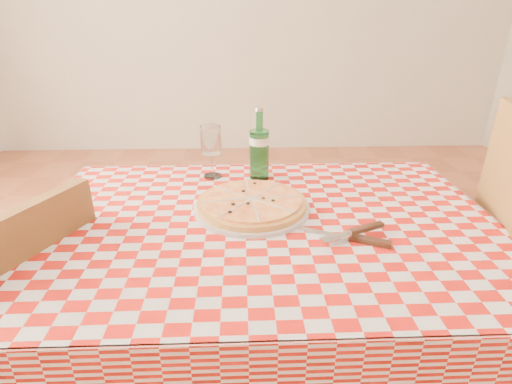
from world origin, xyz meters
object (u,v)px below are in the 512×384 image
wine_glass (212,152)px  pizza_plate (252,203)px  chair_far (26,324)px  water_bottle (259,144)px  dining_table (264,250)px

wine_glass → pizza_plate: bearing=-63.7°
chair_far → water_bottle: water_bottle is taller
water_bottle → chair_far: bearing=-147.7°
dining_table → water_bottle: water_bottle is taller
wine_glass → dining_table: bearing=-64.0°
dining_table → wine_glass: (-0.16, 0.33, 0.19)m
dining_table → water_bottle: bearing=89.9°
chair_far → wine_glass: bearing=-114.2°
pizza_plate → water_bottle: (0.03, 0.24, 0.10)m
pizza_plate → water_bottle: water_bottle is taller
water_bottle → wine_glass: size_ratio=1.36×
water_bottle → wine_glass: water_bottle is taller
dining_table → chair_far: 0.69m
dining_table → water_bottle: size_ratio=4.86×
dining_table → chair_far: bearing=-171.1°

